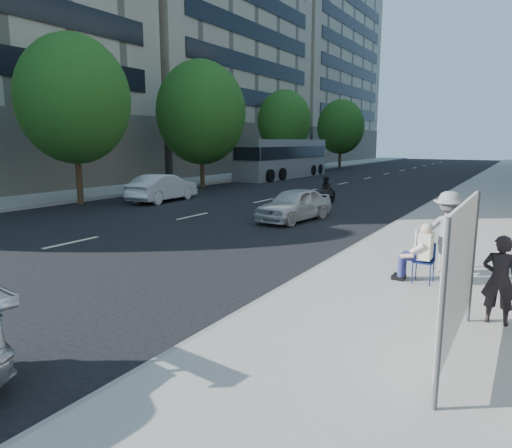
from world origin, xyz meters
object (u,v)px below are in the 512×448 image
Objects in this scene: jogger at (448,232)px; bus at (283,159)px; pedestrian_woman at (499,280)px; white_sedan_mid at (163,188)px; motorcycle at (326,192)px; protest_banner at (460,271)px; white_sedan_near at (294,204)px; seated_protester at (419,249)px.

jogger is 29.90m from bus.
jogger reaches higher than pedestrian_woman.
jogger is at bearing -66.00° from pedestrian_woman.
pedestrian_woman is 19.11m from white_sedan_mid.
jogger is at bearing 150.05° from white_sedan_mid.
pedestrian_woman reaches higher than motorcycle.
bus is at bearing -55.65° from pedestrian_woman.
protest_banner is 0.25× the size of bus.
pedestrian_woman is (1.24, -2.84, -0.19)m from jogger.
white_sedan_near is at bearing 127.00° from protest_banner.
pedestrian_woman is at bearing 75.66° from protest_banner.
white_sedan_mid reaches higher than motorcycle.
seated_protester is 0.11× the size of bus.
white_sedan_mid is at bearing -82.00° from bus.
protest_banner reaches higher than jogger.
seated_protester reaches higher than white_sedan_near.
jogger reaches higher than seated_protester.
bus reaches higher than pedestrian_woman.
white_sedan_mid is 2.13× the size of motorcycle.
motorcycle is (-8.10, 14.91, -0.76)m from protest_banner.
bus is at bearing 123.25° from seated_protester.
bus is (-18.41, 27.31, 0.74)m from pedestrian_woman.
seated_protester is 0.30× the size of white_sedan_mid.
motorcycle is at bearing 105.84° from white_sedan_near.
white_sedan_mid is (-15.97, 11.49, -0.68)m from protest_banner.
motorcycle is at bearing 120.88° from seated_protester.
white_sedan_mid is at bearing -30.58° from pedestrian_woman.
white_sedan_mid is (-14.77, 8.12, -0.16)m from seated_protester.
seated_protester is at bearing -55.33° from bus.
seated_protester is at bearing 146.00° from white_sedan_mid.
pedestrian_woman is at bearing 105.27° from jogger.
jogger is 3.11m from pedestrian_woman.
seated_protester is 13.45m from motorcycle.
motorcycle is at bearing -53.48° from bus.
jogger is at bearing 71.56° from seated_protester.
jogger is 8.33m from white_sedan_near.
protest_banner is 16.99m from motorcycle.
seated_protester is 0.70× the size of jogger.
pedestrian_woman is 0.12× the size of bus.
bus is at bearing 126.22° from white_sedan_near.
protest_banner is (0.82, -4.51, 0.31)m from jogger.
seated_protester is at bearing -46.11° from pedestrian_woman.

